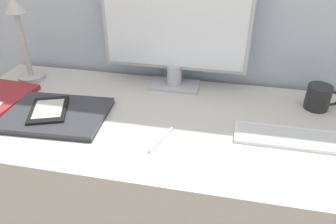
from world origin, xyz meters
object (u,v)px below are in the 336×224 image
ereader (49,110)px  pen (161,139)px  keyboard (291,138)px  desk_lamp (21,35)px  coffee_mug (319,97)px  laptop (57,115)px  monitor (175,20)px

ereader → pen: bearing=-8.1°
keyboard → ereader: size_ratio=1.73×
keyboard → desk_lamp: bearing=167.9°
ereader → coffee_mug: size_ratio=1.68×
laptop → coffee_mug: 0.90m
laptop → desk_lamp: 0.39m
keyboard → coffee_mug: coffee_mug is taller
laptop → coffee_mug: bearing=15.7°
monitor → keyboard: (0.41, -0.27, -0.26)m
keyboard → coffee_mug: bearing=63.1°
laptop → ereader: bearing=178.0°
keyboard → ereader: 0.79m
coffee_mug → pen: coffee_mug is taller
keyboard → desk_lamp: size_ratio=1.02×
keyboard → laptop: laptop is taller
keyboard → desk_lamp: desk_lamp is taller
ereader → pen: (0.40, -0.06, -0.02)m
laptop → keyboard: bearing=2.3°
keyboard → coffee_mug: 0.24m
desk_lamp → coffee_mug: desk_lamp is taller
ereader → pen: size_ratio=1.45×
monitor → ereader: bearing=-140.6°
pen → coffee_mug: bearing=31.3°
desk_lamp → laptop: bearing=-45.4°
laptop → desk_lamp: (-0.24, 0.25, 0.18)m
laptop → desk_lamp: size_ratio=1.03×
keyboard → coffee_mug: size_ratio=2.91×
keyboard → desk_lamp: (-1.00, 0.22, 0.18)m
monitor → desk_lamp: bearing=-174.2°
laptop → pen: bearing=-8.5°
monitor → laptop: bearing=-138.4°
monitor → laptop: monitor is taller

